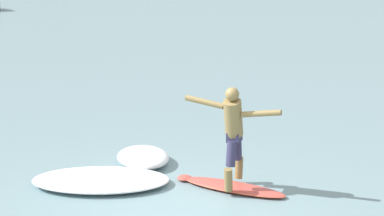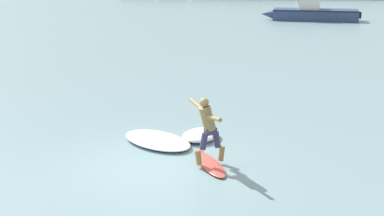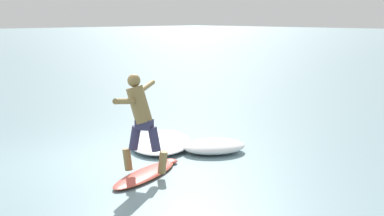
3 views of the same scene
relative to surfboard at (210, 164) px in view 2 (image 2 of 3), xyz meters
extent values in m
plane|color=#7698A0|center=(-1.31, -0.11, -0.05)|extent=(200.00, 200.00, 0.00)
ellipsoid|color=#D55246|center=(0.01, -0.03, 0.00)|extent=(1.05, 1.81, 0.09)
ellipsoid|color=#D55246|center=(-0.30, 0.81, 0.00)|extent=(0.33, 0.32, 0.08)
ellipsoid|color=#DB5B2D|center=(0.01, -0.03, 0.00)|extent=(1.07, 1.82, 0.04)
cone|color=black|center=(0.26, -0.71, -0.11)|extent=(0.06, 0.06, 0.14)
cone|color=black|center=(0.34, -0.54, -0.11)|extent=(0.06, 0.06, 0.14)
cone|color=black|center=(0.10, -0.63, -0.11)|extent=(0.06, 0.06, 0.14)
cylinder|color=olive|center=(-0.26, -0.18, 0.23)|extent=(0.21, 0.20, 0.38)
cylinder|color=#353355|center=(-0.14, -0.11, 0.61)|extent=(0.26, 0.24, 0.41)
cylinder|color=olive|center=(0.28, 0.12, 0.23)|extent=(0.21, 0.20, 0.38)
cylinder|color=#353355|center=(0.16, 0.05, 0.61)|extent=(0.26, 0.24, 0.41)
cube|color=#353355|center=(0.01, -0.03, 0.84)|extent=(0.32, 0.30, 0.16)
cylinder|color=olive|center=(-0.06, -0.07, 1.17)|extent=(0.52, 0.46, 0.65)
sphere|color=olive|center=(-0.13, -0.11, 1.56)|extent=(0.21, 0.21, 0.21)
cylinder|color=olive|center=(0.11, -0.49, 1.29)|extent=(0.38, 0.59, 0.20)
cylinder|color=olive|center=(-0.33, 0.29, 1.40)|extent=(0.39, 0.59, 0.19)
cube|color=navy|center=(7.77, 33.66, 0.42)|extent=(7.16, 3.41, 0.93)
cone|color=navy|center=(3.91, 34.28, 0.42)|extent=(1.33, 1.11, 0.93)
cube|color=black|center=(7.77, 33.66, 0.81)|extent=(7.10, 3.47, 0.08)
cube|color=silver|center=(7.25, 33.75, 1.40)|extent=(1.93, 2.01, 1.04)
cube|color=#232D38|center=(6.41, 33.88, 1.53)|extent=(0.25, 1.40, 0.52)
cube|color=black|center=(11.28, 33.10, 0.47)|extent=(0.33, 0.40, 0.52)
ellipsoid|color=white|center=(-1.47, 1.55, 0.04)|extent=(2.51, 2.43, 0.18)
ellipsoid|color=white|center=(-0.31, 1.95, 0.08)|extent=(1.37, 1.51, 0.26)
camera|label=1|loc=(-6.85, -6.85, 3.67)|focal=60.00mm
camera|label=2|loc=(0.34, -12.03, 4.68)|focal=50.00mm
camera|label=3|loc=(6.68, -5.36, 2.58)|focal=50.00mm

